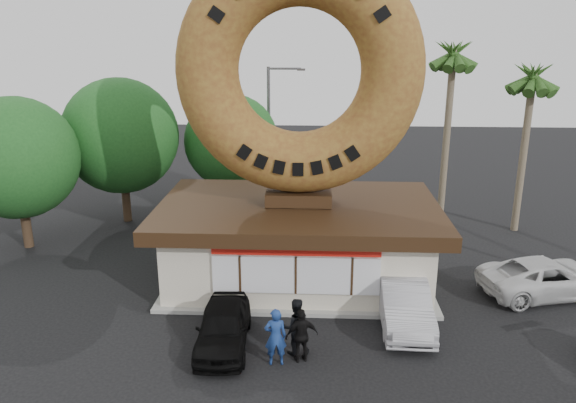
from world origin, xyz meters
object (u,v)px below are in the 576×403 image
(car_silver, at_px, (404,302))
(car_white, at_px, (547,277))
(giant_donut, at_px, (299,71))
(street_lamp, at_px, (271,130))
(person_center, at_px, (295,326))
(car_black, at_px, (223,326))
(person_left, at_px, (276,337))
(donut_shop, at_px, (298,239))
(person_right, at_px, (302,336))

(car_silver, relative_size, car_white, 0.90)
(giant_donut, relative_size, street_lamp, 1.16)
(person_center, bearing_deg, car_silver, -164.74)
(person_center, distance_m, car_black, 2.40)
(car_black, xyz_separation_m, car_silver, (6.11, 1.86, 0.09))
(car_silver, bearing_deg, car_white, 23.35)
(car_black, bearing_deg, giant_donut, 64.08)
(giant_donut, relative_size, person_left, 4.94)
(donut_shop, height_order, car_black, donut_shop)
(giant_donut, xyz_separation_m, car_silver, (3.83, -3.41, -7.68))
(donut_shop, height_order, giant_donut, giant_donut)
(street_lamp, distance_m, car_white, 16.38)
(street_lamp, relative_size, car_silver, 1.70)
(person_center, bearing_deg, person_left, 32.51)
(car_black, bearing_deg, donut_shop, 64.02)
(donut_shop, xyz_separation_m, person_center, (0.08, -5.59, -0.82))
(donut_shop, xyz_separation_m, street_lamp, (-1.86, 10.02, 2.72))
(person_center, bearing_deg, person_right, 101.22)
(donut_shop, bearing_deg, car_black, -113.52)
(street_lamp, bearing_deg, person_left, -85.25)
(giant_donut, height_order, person_left, giant_donut)
(street_lamp, bearing_deg, car_black, -91.62)
(person_left, xyz_separation_m, person_right, (0.80, 0.21, -0.06))
(donut_shop, relative_size, car_white, 2.15)
(person_left, distance_m, car_black, 2.05)
(car_black, relative_size, car_white, 0.78)
(street_lamp, bearing_deg, car_silver, -67.03)
(giant_donut, distance_m, person_right, 9.69)
(donut_shop, distance_m, street_lamp, 10.54)
(car_black, height_order, car_white, car_white)
(giant_donut, distance_m, car_white, 12.46)
(donut_shop, xyz_separation_m, car_silver, (3.83, -3.39, -0.99))
(person_left, bearing_deg, donut_shop, -103.32)
(car_silver, distance_m, car_white, 6.38)
(street_lamp, height_order, car_white, street_lamp)
(donut_shop, distance_m, person_center, 5.65)
(donut_shop, height_order, person_right, donut_shop)
(donut_shop, xyz_separation_m, person_right, (0.29, -6.03, -0.88))
(street_lamp, relative_size, car_black, 1.97)
(car_white, bearing_deg, street_lamp, 32.60)
(giant_donut, bearing_deg, person_center, -89.18)
(donut_shop, distance_m, giant_donut, 6.69)
(street_lamp, relative_size, car_white, 1.53)
(person_center, height_order, car_white, person_center)
(car_black, distance_m, car_white, 12.75)
(donut_shop, bearing_deg, person_right, -87.20)
(person_left, height_order, person_right, person_left)
(car_black, bearing_deg, person_left, -31.24)
(person_right, height_order, car_black, person_right)
(person_left, xyz_separation_m, car_white, (10.22, 5.28, -0.22))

